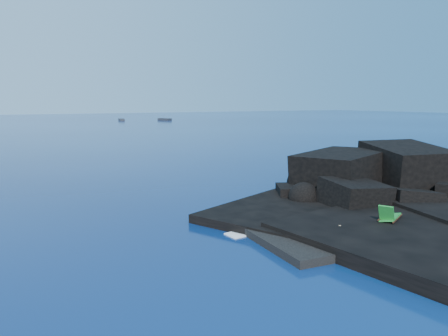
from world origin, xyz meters
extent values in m
plane|color=black|center=(0.00, 0.00, 0.00)|extent=(400.00, 400.00, 0.00)
cube|color=black|center=(4.50, 0.50, 0.00)|extent=(9.08, 6.86, 0.70)
cube|color=white|center=(3.45, -0.33, 0.37)|extent=(1.92, 1.59, 0.05)
cone|color=orange|center=(6.52, -0.55, 0.63)|extent=(0.43, 0.43, 0.56)
cube|color=#26262B|center=(30.48, 119.77, 0.00)|extent=(2.19, 4.79, 0.61)
cube|color=#222227|center=(42.71, 114.55, 0.00)|extent=(3.01, 5.32, 0.68)
camera|label=1|loc=(-10.13, -13.87, 6.18)|focal=35.00mm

